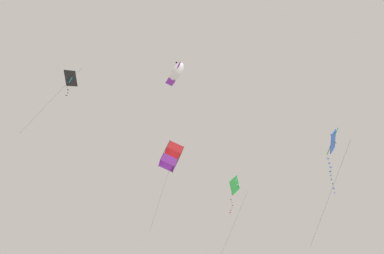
# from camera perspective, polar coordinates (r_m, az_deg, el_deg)

# --- Properties ---
(kite_diamond_near_left) EXTENTS (3.83, 3.15, 8.82)m
(kite_diamond_near_left) POSITION_cam_1_polar(r_m,az_deg,el_deg) (30.43, 19.88, -2.08)
(kite_diamond_near_left) COLOR blue
(kite_box_highest) EXTENTS (2.97, 2.24, 8.38)m
(kite_box_highest) POSITION_cam_1_polar(r_m,az_deg,el_deg) (36.26, -3.06, -4.31)
(kite_box_highest) COLOR red
(kite_diamond_far_centre) EXTENTS (3.23, 2.18, 8.28)m
(kite_diamond_far_centre) POSITION_cam_1_polar(r_m,az_deg,el_deg) (36.90, 6.22, -8.53)
(kite_diamond_far_centre) COLOR green
(kite_delta_near_right) EXTENTS (3.97, 3.65, 7.18)m
(kite_delta_near_right) POSITION_cam_1_polar(r_m,az_deg,el_deg) (37.58, -17.35, 6.73)
(kite_delta_near_right) COLOR black
(kite_fish_low_drifter) EXTENTS (1.93, 1.72, 2.64)m
(kite_fish_low_drifter) POSITION_cam_1_polar(r_m,az_deg,el_deg) (33.88, -2.24, 8.05)
(kite_fish_low_drifter) COLOR white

